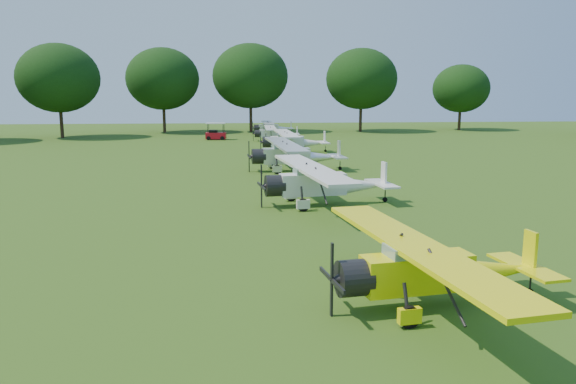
# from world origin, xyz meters

# --- Properties ---
(ground) EXTENTS (160.00, 160.00, 0.00)m
(ground) POSITION_xyz_m (0.00, 0.00, 0.00)
(ground) COLOR #315314
(ground) RESTS_ON ground
(tree_belt) EXTENTS (137.36, 130.27, 14.52)m
(tree_belt) POSITION_xyz_m (3.57, 0.16, 8.03)
(tree_belt) COLOR #301F12
(tree_belt) RESTS_ON ground
(aircraft_2) EXTENTS (6.66, 10.55, 2.07)m
(aircraft_2) POSITION_xyz_m (1.39, -12.25, 1.21)
(aircraft_2) COLOR #EAE909
(aircraft_2) RESTS_ON ground
(aircraft_3) EXTENTS (7.37, 11.70, 2.30)m
(aircraft_3) POSITION_xyz_m (0.43, 2.33, 1.34)
(aircraft_3) COLOR silver
(aircraft_3) RESTS_ON ground
(aircraft_4) EXTENTS (7.47, 11.91, 2.34)m
(aircraft_4) POSITION_xyz_m (0.14, 15.36, 1.37)
(aircraft_4) COLOR white
(aircraft_4) RESTS_ON ground
(aircraft_5) EXTENTS (6.85, 10.90, 2.15)m
(aircraft_5) POSITION_xyz_m (1.28, 28.29, 1.26)
(aircraft_5) COLOR silver
(aircraft_5) RESTS_ON ground
(aircraft_6) EXTENTS (5.74, 9.11, 1.80)m
(aircraft_6) POSITION_xyz_m (0.41, 41.44, 1.05)
(aircraft_6) COLOR silver
(aircraft_6) RESTS_ON ground
(aircraft_7) EXTENTS (5.80, 9.22, 1.82)m
(aircraft_7) POSITION_xyz_m (0.66, 52.12, 1.06)
(aircraft_7) COLOR white
(aircraft_7) RESTS_ON ground
(golf_cart) EXTENTS (2.57, 1.72, 2.09)m
(golf_cart) POSITION_xyz_m (-6.86, 43.72, 0.70)
(golf_cart) COLOR #B00C19
(golf_cart) RESTS_ON ground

